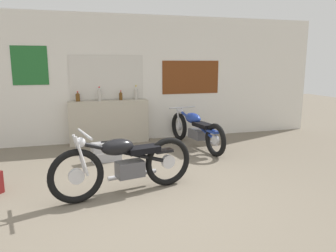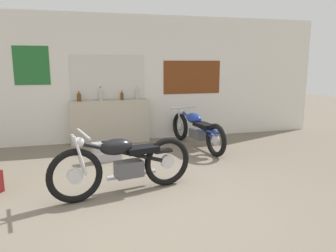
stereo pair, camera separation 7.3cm
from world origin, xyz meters
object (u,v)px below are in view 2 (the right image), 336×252
at_px(bottle_right_center, 137,93).
at_px(bottle_center, 122,96).
at_px(bottle_leftmost, 79,97).
at_px(motorcycle_black, 124,163).
at_px(hard_case_silver, 107,152).
at_px(bottle_left_center, 101,94).
at_px(motorcycle_blue, 197,129).

bearing_deg(bottle_right_center, bottle_center, -178.17).
distance_m(bottle_leftmost, motorcycle_black, 3.08).
height_order(bottle_leftmost, bottle_center, bottle_leftmost).
bearing_deg(hard_case_silver, bottle_left_center, 88.99).
bearing_deg(motorcycle_blue, bottle_leftmost, 158.24).
xyz_separation_m(bottle_leftmost, motorcycle_black, (0.53, -2.98, -0.61)).
bearing_deg(hard_case_silver, bottle_right_center, 59.61).
bearing_deg(hard_case_silver, bottle_leftmost, 106.95).
bearing_deg(motorcycle_black, bottle_center, 82.69).
xyz_separation_m(bottle_center, motorcycle_black, (-0.38, -2.97, -0.61)).
bearing_deg(motorcycle_blue, bottle_left_center, 154.01).
xyz_separation_m(motorcycle_blue, hard_case_silver, (-1.90, -0.47, -0.22)).
bearing_deg(bottle_leftmost, bottle_left_center, -1.86).
relative_size(bottle_left_center, bottle_center, 1.46).
xyz_separation_m(bottle_left_center, motorcycle_blue, (1.88, -0.92, -0.69)).
xyz_separation_m(bottle_left_center, motorcycle_black, (0.08, -2.96, -0.65)).
relative_size(bottle_left_center, motorcycle_black, 0.15).
bearing_deg(bottle_left_center, bottle_center, 1.77).
height_order(bottle_center, hard_case_silver, bottle_center).
distance_m(bottle_leftmost, hard_case_silver, 1.70).
bearing_deg(motorcycle_black, hard_case_silver, 93.82).
xyz_separation_m(bottle_leftmost, motorcycle_blue, (2.33, -0.93, -0.65)).
distance_m(bottle_left_center, hard_case_silver, 1.66).
bearing_deg(bottle_right_center, bottle_leftmost, -179.52).
xyz_separation_m(bottle_center, motorcycle_blue, (1.42, -0.93, -0.64)).
distance_m(bottle_center, motorcycle_blue, 1.82).
relative_size(motorcycle_blue, hard_case_silver, 3.85).
bearing_deg(bottle_center, motorcycle_blue, -33.28).
relative_size(bottle_right_center, motorcycle_black, 0.16).
height_order(bottle_center, bottle_right_center, bottle_right_center).
bearing_deg(bottle_left_center, bottle_right_center, 1.79).
height_order(bottle_leftmost, hard_case_silver, bottle_leftmost).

